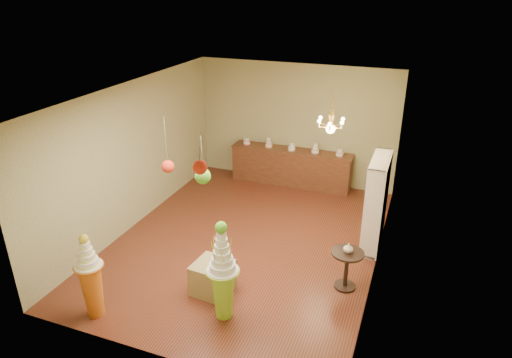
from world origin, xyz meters
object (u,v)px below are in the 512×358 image
(sideboard, at_px, (291,166))
(pedestal_orange, at_px, (92,283))
(round_table, at_px, (347,265))
(pedestal_green, at_px, (223,281))

(sideboard, bearing_deg, pedestal_orange, -103.64)
(pedestal_orange, distance_m, round_table, 4.07)
(pedestal_green, distance_m, pedestal_orange, 2.00)
(pedestal_orange, xyz_separation_m, round_table, (3.51, 2.06, -0.13))
(pedestal_orange, bearing_deg, sideboard, 76.36)
(pedestal_orange, bearing_deg, pedestal_green, 19.84)
(pedestal_orange, relative_size, round_table, 2.06)
(pedestal_green, bearing_deg, round_table, 40.34)
(pedestal_green, xyz_separation_m, pedestal_orange, (-1.88, -0.68, -0.07))
(sideboard, height_order, round_table, sideboard)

